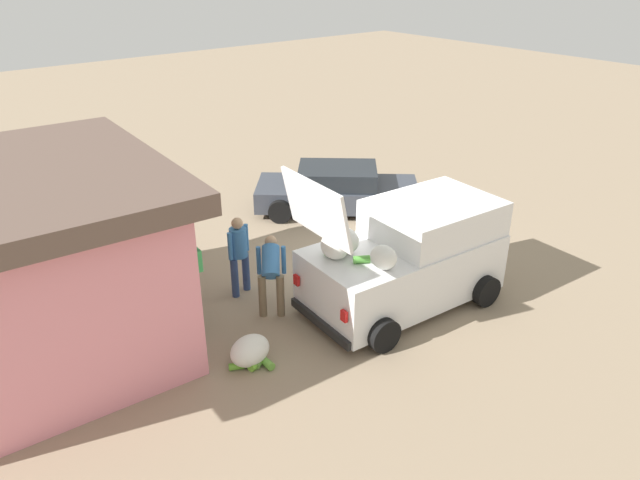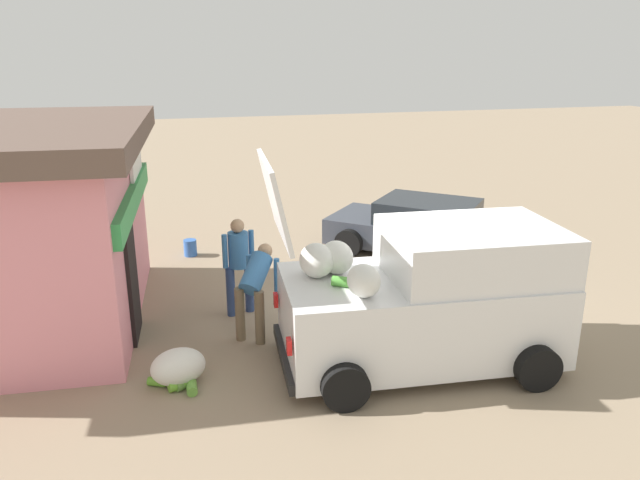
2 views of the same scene
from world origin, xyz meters
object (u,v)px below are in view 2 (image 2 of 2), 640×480
object	(u,v)px
parked_sedan	(427,229)
vendor_standing	(239,260)
storefront_bar	(2,226)
unloaded_banana_pile	(179,368)
customer_bending	(255,284)
delivery_van	(429,297)
paint_bucket	(190,248)

from	to	relation	value
parked_sedan	vendor_standing	distance (m)	4.85
storefront_bar	unloaded_banana_pile	bearing A→B (deg)	-135.91
vendor_standing	customer_bending	world-z (taller)	vendor_standing
delivery_van	unloaded_banana_pile	bearing A→B (deg)	86.03
customer_bending	unloaded_banana_pile	world-z (taller)	customer_bending
storefront_bar	vendor_standing	xyz separation A→B (m)	(-0.53, -3.62, -0.70)
vendor_standing	paint_bucket	xyz separation A→B (m)	(3.25, 0.67, -0.79)
delivery_van	parked_sedan	size ratio (longest dim) A/B	0.97
storefront_bar	paint_bucket	bearing A→B (deg)	-47.37
parked_sedan	unloaded_banana_pile	size ratio (longest dim) A/B	4.88
storefront_bar	parked_sedan	world-z (taller)	storefront_bar
delivery_van	customer_bending	world-z (taller)	delivery_van
storefront_bar	paint_bucket	xyz separation A→B (m)	(2.72, -2.96, -1.49)
delivery_van	parked_sedan	distance (m)	4.84
delivery_van	unloaded_banana_pile	world-z (taller)	delivery_van
unloaded_banana_pile	storefront_bar	bearing A→B (deg)	44.09
paint_bucket	unloaded_banana_pile	bearing A→B (deg)	175.24
delivery_van	parked_sedan	world-z (taller)	delivery_van
storefront_bar	unloaded_banana_pile	size ratio (longest dim) A/B	6.20
customer_bending	vendor_standing	bearing A→B (deg)	8.48
vendor_standing	paint_bucket	bearing A→B (deg)	11.58
storefront_bar	delivery_van	size ratio (longest dim) A/B	1.31
delivery_van	paint_bucket	size ratio (longest dim) A/B	11.80
vendor_standing	paint_bucket	world-z (taller)	vendor_standing
storefront_bar	paint_bucket	distance (m)	4.29
parked_sedan	unloaded_banana_pile	distance (m)	6.88
storefront_bar	vendor_standing	size ratio (longest dim) A/B	3.29
vendor_standing	unloaded_banana_pile	bearing A→B (deg)	151.73
parked_sedan	unloaded_banana_pile	world-z (taller)	parked_sedan
customer_bending	unloaded_banana_pile	bearing A→B (deg)	132.72
unloaded_banana_pile	delivery_van	bearing A→B (deg)	-93.97
unloaded_banana_pile	paint_bucket	distance (m)	5.34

